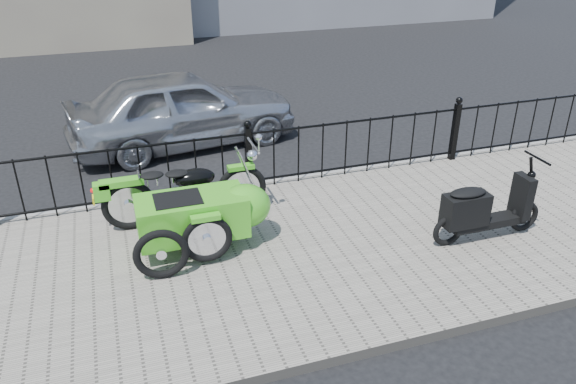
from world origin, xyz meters
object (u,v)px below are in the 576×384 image
object	(u,v)px
motorcycle_sidecar	(204,208)
scooter	(482,211)
spare_tire	(161,254)
sedan_car	(183,108)

from	to	relation	value
motorcycle_sidecar	scooter	size ratio (longest dim) A/B	1.47
scooter	spare_tire	xyz separation A→B (m)	(-3.91, 0.41, -0.09)
motorcycle_sidecar	spare_tire	distance (m)	0.90
spare_tire	motorcycle_sidecar	bearing A→B (deg)	45.64
scooter	motorcycle_sidecar	bearing A→B (deg)	162.48
motorcycle_sidecar	scooter	distance (m)	3.45
scooter	spare_tire	world-z (taller)	scooter
scooter	sedan_car	xyz separation A→B (m)	(-2.98, 4.68, 0.16)
spare_tire	sedan_car	world-z (taller)	sedan_car
motorcycle_sidecar	scooter	xyz separation A→B (m)	(3.29, -1.04, -0.07)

